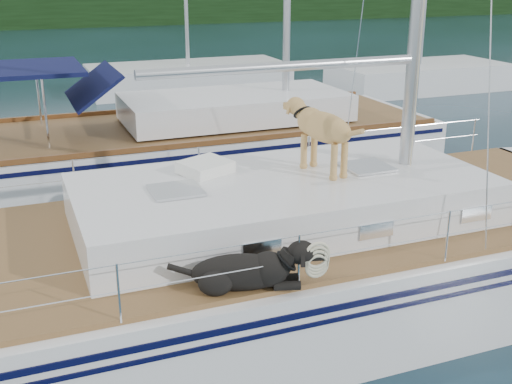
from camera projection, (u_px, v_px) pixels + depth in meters
name	position (u px, v px, depth m)	size (l,w,h in m)	color
ground	(226.00, 316.00, 8.40)	(120.00, 120.00, 0.00)	black
shore_bank	(30.00, 18.00, 48.78)	(92.00, 1.00, 1.20)	#595147
main_sailboat	(233.00, 269.00, 8.21)	(12.00, 3.84, 14.01)	white
neighbor_sailboat	(188.00, 148.00, 13.88)	(11.00, 3.50, 13.30)	white
bg_boat_center	(188.00, 78.00, 23.68)	(7.20, 3.00, 11.65)	white
bg_boat_east	(419.00, 77.00, 23.80)	(6.40, 3.00, 11.65)	white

